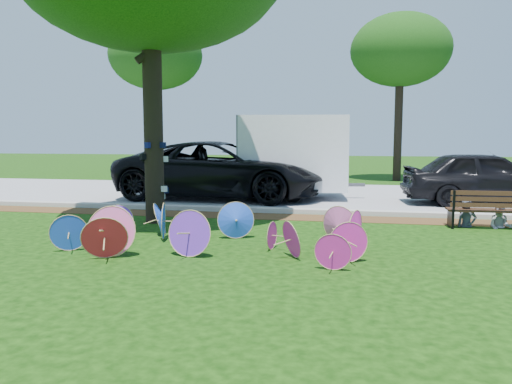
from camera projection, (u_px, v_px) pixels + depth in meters
ground at (203, 259)px, 8.17m from camera, size 90.00×90.00×0.00m
mulch_strip at (255, 216)px, 12.57m from camera, size 90.00×1.00×0.01m
curb at (260, 210)px, 13.24m from camera, size 90.00×0.30×0.12m
street at (281, 194)px, 17.30m from camera, size 90.00×8.00×0.01m
parasol_pile at (211, 230)px, 8.80m from camera, size 5.49×2.84×0.87m
black_van at (221, 170)px, 16.04m from camera, size 6.74×3.31×1.84m
dark_pickup at (485, 178)px, 14.68m from camera, size 4.80×2.30×1.58m
cargo_trailer at (293, 153)px, 16.08m from camera, size 3.59×2.51×2.95m
park_bench at (485, 209)px, 10.92m from camera, size 1.61×0.64×0.83m
person_left at (468, 200)px, 11.02m from camera, size 0.48×0.36×1.20m
person_right at (501, 205)px, 10.90m from camera, size 0.60×0.53×1.03m
bg_trees at (369, 48)px, 21.37m from camera, size 22.67×6.59×7.40m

